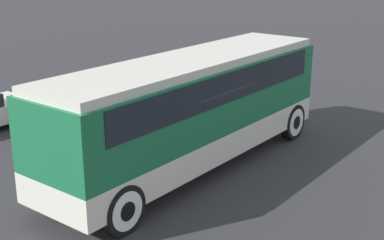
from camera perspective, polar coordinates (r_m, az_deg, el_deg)
ground_plane at (r=15.61m, az=0.00°, el=-5.14°), size 120.00×120.00×0.00m
tour_bus at (r=15.03m, az=0.23°, el=1.92°), size 10.07×2.50×3.26m
parked_car_mid at (r=19.94m, az=-10.91°, el=1.76°), size 4.49×1.80×1.38m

